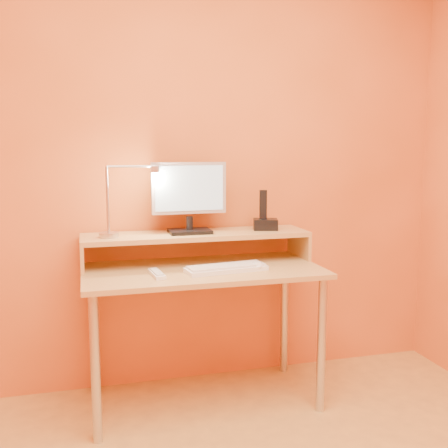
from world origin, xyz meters
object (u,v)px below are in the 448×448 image
object	(u,v)px
monitor_panel	(189,188)
lamp_base	(109,235)
mouse	(257,265)
phone_dock	(265,224)
remote_control	(157,274)
keyboard	(226,269)

from	to	relation	value
monitor_panel	lamp_base	xyz separation A→B (m)	(-0.42, -0.04, -0.23)
lamp_base	mouse	bearing A→B (deg)	-15.81
monitor_panel	phone_dock	world-z (taller)	monitor_panel
monitor_panel	mouse	distance (m)	0.54
lamp_base	monitor_panel	bearing A→B (deg)	5.42
monitor_panel	lamp_base	distance (m)	0.48
mouse	phone_dock	bearing A→B (deg)	71.95
mouse	remote_control	size ratio (longest dim) A/B	0.65
monitor_panel	keyboard	distance (m)	0.48
monitor_panel	mouse	size ratio (longest dim) A/B	3.41
lamp_base	phone_dock	xyz separation A→B (m)	(0.85, 0.03, 0.02)
mouse	monitor_panel	bearing A→B (deg)	150.85
phone_dock	mouse	distance (m)	0.32
monitor_panel	phone_dock	xyz separation A→B (m)	(0.43, -0.01, -0.21)
mouse	remote_control	distance (m)	0.51
phone_dock	remote_control	xyz separation A→B (m)	(-0.64, -0.25, -0.18)
keyboard	monitor_panel	bearing A→B (deg)	110.12
monitor_panel	remote_control	bearing A→B (deg)	-130.94
phone_dock	mouse	size ratio (longest dim) A/B	1.12
keyboard	remote_control	bearing A→B (deg)	173.29
keyboard	mouse	xyz separation A→B (m)	(0.17, 0.01, 0.01)
mouse	remote_control	bearing A→B (deg)	-168.24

